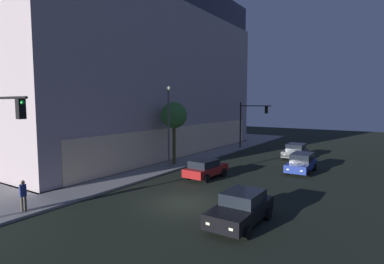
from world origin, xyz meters
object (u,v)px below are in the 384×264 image
at_px(pedestrian_waiting, 23,193).
at_px(car_black, 241,208).
at_px(traffic_light_near_corner, 1,135).
at_px(traffic_light_far_corner, 250,118).
at_px(street_lamp_sidewalk, 169,117).
at_px(car_grey, 295,151).
at_px(car_blue, 301,163).
at_px(modern_building, 112,72).
at_px(car_red, 206,168).
at_px(sidewalk_tree, 174,116).

relative_size(pedestrian_waiting, car_black, 0.38).
relative_size(traffic_light_near_corner, traffic_light_far_corner, 1.10).
xyz_separation_m(street_lamp_sidewalk, car_grey, (12.63, -7.93, -4.06)).
xyz_separation_m(car_blue, car_grey, (6.75, 2.25, -0.03)).
height_order(traffic_light_near_corner, pedestrian_waiting, traffic_light_near_corner).
relative_size(modern_building, pedestrian_waiting, 20.12).
height_order(modern_building, car_red, modern_building).
height_order(sidewalk_tree, car_black, sidewalk_tree).
bearing_deg(car_red, pedestrian_waiting, 160.55).
relative_size(traffic_light_far_corner, pedestrian_waiting, 3.50).
height_order(traffic_light_far_corner, car_red, traffic_light_far_corner).
relative_size(street_lamp_sidewalk, pedestrian_waiting, 4.32).
relative_size(traffic_light_near_corner, car_grey, 1.45).
bearing_deg(street_lamp_sidewalk, pedestrian_waiting, 179.31).
xyz_separation_m(modern_building, street_lamp_sidewalk, (-6.49, -14.27, -5.26)).
relative_size(modern_building, car_grey, 7.56).
relative_size(street_lamp_sidewalk, car_grey, 1.62).
relative_size(traffic_light_near_corner, car_red, 1.55).
distance_m(modern_building, car_red, 21.87).
xyz_separation_m(street_lamp_sidewalk, car_black, (-7.75, -10.49, -4.04)).
relative_size(car_black, car_red, 1.05).
bearing_deg(pedestrian_waiting, car_black, -63.98).
distance_m(pedestrian_waiting, car_grey, 26.83).
bearing_deg(street_lamp_sidewalk, modern_building, 65.55).
bearing_deg(traffic_light_near_corner, car_grey, -14.82).
height_order(traffic_light_far_corner, sidewalk_tree, sidewalk_tree).
distance_m(sidewalk_tree, car_black, 15.55).
distance_m(traffic_light_far_corner, car_red, 16.94).
xyz_separation_m(car_red, car_blue, (6.49, -5.97, 0.03)).
xyz_separation_m(car_black, car_grey, (20.38, 2.57, -0.02)).
relative_size(traffic_light_far_corner, sidewalk_tree, 1.00).
bearing_deg(sidewalk_tree, traffic_light_far_corner, -8.89).
xyz_separation_m(traffic_light_far_corner, car_black, (-23.48, -9.25, -3.34)).
xyz_separation_m(street_lamp_sidewalk, pedestrian_waiting, (-12.95, 0.16, -3.70)).
bearing_deg(modern_building, car_red, -111.01).
bearing_deg(traffic_light_near_corner, pedestrian_waiting, 34.44).
bearing_deg(street_lamp_sidewalk, car_grey, -32.11).
bearing_deg(sidewalk_tree, traffic_light_near_corner, -174.07).
distance_m(traffic_light_near_corner, street_lamp_sidewalk, 14.36).
xyz_separation_m(car_black, car_blue, (13.63, 0.32, 0.01)).
distance_m(traffic_light_far_corner, car_blue, 13.71).
bearing_deg(car_black, traffic_light_far_corner, 21.51).
relative_size(sidewalk_tree, pedestrian_waiting, 3.50).
bearing_deg(car_blue, pedestrian_waiting, 151.25).
height_order(traffic_light_far_corner, car_grey, traffic_light_far_corner).
bearing_deg(car_red, car_black, -138.63).
height_order(modern_building, car_blue, modern_building).
bearing_deg(car_blue, traffic_light_far_corner, 42.21).
bearing_deg(car_black, traffic_light_near_corner, 124.16).
distance_m(car_black, car_red, 9.52).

